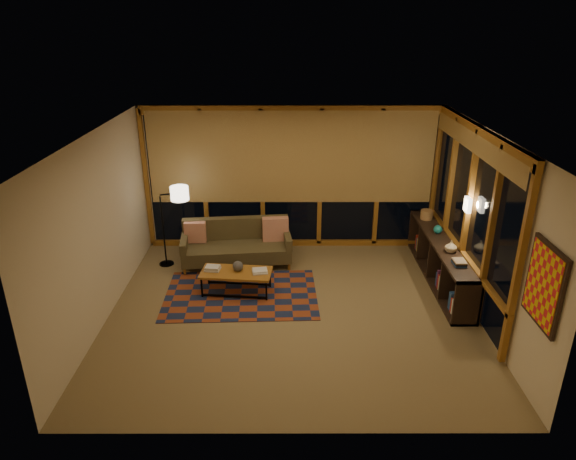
{
  "coord_description": "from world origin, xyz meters",
  "views": [
    {
      "loc": [
        -0.07,
        -6.75,
        4.14
      ],
      "look_at": [
        -0.06,
        0.41,
        1.16
      ],
      "focal_mm": 32.0,
      "sensor_mm": 36.0,
      "label": 1
    }
  ],
  "objects_px": {
    "coffee_table": "(237,282)",
    "floor_lamp": "(163,227)",
    "bookshelf": "(440,260)",
    "sofa": "(236,245)"
  },
  "relations": [
    {
      "from": "floor_lamp",
      "to": "bookshelf",
      "type": "bearing_deg",
      "value": -22.67
    },
    {
      "from": "coffee_table",
      "to": "bookshelf",
      "type": "xyz_separation_m",
      "value": [
        3.38,
        0.44,
        0.17
      ]
    },
    {
      "from": "coffee_table",
      "to": "bookshelf",
      "type": "height_order",
      "value": "bookshelf"
    },
    {
      "from": "floor_lamp",
      "to": "sofa",
      "type": "bearing_deg",
      "value": -15.97
    },
    {
      "from": "sofa",
      "to": "bookshelf",
      "type": "distance_m",
      "value": 3.52
    },
    {
      "from": "coffee_table",
      "to": "floor_lamp",
      "type": "relative_size",
      "value": 0.78
    },
    {
      "from": "sofa",
      "to": "bookshelf",
      "type": "relative_size",
      "value": 0.66
    },
    {
      "from": "bookshelf",
      "to": "sofa",
      "type": "bearing_deg",
      "value": 170.45
    },
    {
      "from": "bookshelf",
      "to": "floor_lamp",
      "type": "bearing_deg",
      "value": 172.88
    },
    {
      "from": "floor_lamp",
      "to": "coffee_table",
      "type": "bearing_deg",
      "value": -52.51
    }
  ]
}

